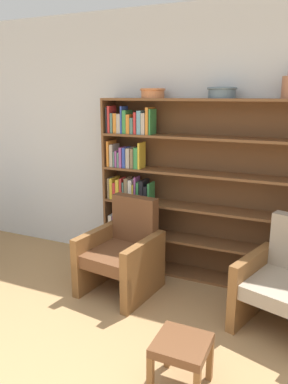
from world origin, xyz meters
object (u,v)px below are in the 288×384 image
at_px(bookshelf, 191,191).
at_px(bowl_brass, 153,92).
at_px(bowl_olive, 222,92).
at_px(armchair_leather, 123,253).
at_px(armchair_cushioned, 287,284).
at_px(footstool, 182,350).

bearing_deg(bookshelf, bowl_brass, -177.75).
height_order(bowl_olive, armchair_leather, bowl_olive).
bearing_deg(bowl_brass, armchair_cushioned, -21.74).
xyz_separation_m(bookshelf, bowl_olive, (0.28, -0.02, 0.99)).
xyz_separation_m(bookshelf, bowl_brass, (-0.42, -0.02, 0.99)).
height_order(bowl_brass, armchair_leather, bowl_brass).
relative_size(bowl_olive, armchair_cushioned, 0.31).
relative_size(bookshelf, armchair_leather, 2.67).
relative_size(bowl_brass, footstool, 0.73).
height_order(armchair_leather, footstool, armchair_leather).
distance_m(bookshelf, armchair_cushioned, 1.30).
xyz_separation_m(bookshelf, footstool, (0.47, -1.60, -0.63)).
xyz_separation_m(bookshelf, armchair_leather, (-0.49, -0.59, -0.53)).
bearing_deg(bowl_olive, bookshelf, 176.55).
xyz_separation_m(armchair_leather, footstool, (0.95, -1.01, -0.10)).
bearing_deg(footstool, bookshelf, 106.22).
relative_size(armchair_cushioned, footstool, 2.55).
bearing_deg(armchair_leather, bookshelf, -122.14).
relative_size(bowl_brass, bowl_olive, 0.93).
bearing_deg(bookshelf, armchair_leather, -129.46).
xyz_separation_m(bowl_brass, bowl_olive, (0.70, 0.00, 0.00)).
relative_size(bookshelf, footstool, 6.80).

